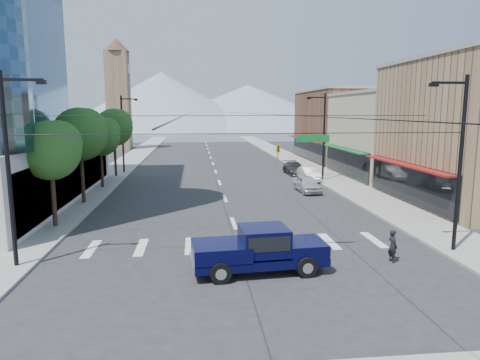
# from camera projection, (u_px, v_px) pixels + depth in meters

# --- Properties ---
(ground) EXTENTS (160.00, 160.00, 0.00)m
(ground) POSITION_uv_depth(u_px,v_px,m) (244.00, 253.00, 22.03)
(ground) COLOR #28282B
(ground) RESTS_ON ground
(sidewalk_left) EXTENTS (4.00, 120.00, 0.15)m
(sidewalk_left) POSITION_uv_depth(u_px,v_px,m) (127.00, 163.00, 60.05)
(sidewalk_left) COLOR gray
(sidewalk_left) RESTS_ON ground
(sidewalk_right) EXTENTS (4.00, 120.00, 0.15)m
(sidewalk_right) POSITION_uv_depth(u_px,v_px,m) (294.00, 160.00, 62.53)
(sidewalk_right) COLOR gray
(sidewalk_right) RESTS_ON ground
(shop_mid) EXTENTS (12.00, 14.00, 9.00)m
(shop_mid) POSITION_uv_depth(u_px,v_px,m) (400.00, 136.00, 46.94)
(shop_mid) COLOR tan
(shop_mid) RESTS_ON ground
(shop_far) EXTENTS (12.00, 18.00, 10.00)m
(shop_far) POSITION_uv_depth(u_px,v_px,m) (349.00, 126.00, 62.57)
(shop_far) COLOR brown
(shop_far) RESTS_ON ground
(clock_tower) EXTENTS (4.80, 4.80, 20.40)m
(clock_tower) POSITION_uv_depth(u_px,v_px,m) (118.00, 92.00, 79.49)
(clock_tower) COLOR #8C6B4C
(clock_tower) RESTS_ON ground
(mountain_left) EXTENTS (80.00, 80.00, 22.00)m
(mountain_left) POSITION_uv_depth(u_px,v_px,m) (162.00, 101.00, 165.97)
(mountain_left) COLOR gray
(mountain_left) RESTS_ON ground
(mountain_right) EXTENTS (90.00, 90.00, 18.00)m
(mountain_right) POSITION_uv_depth(u_px,v_px,m) (248.00, 107.00, 179.73)
(mountain_right) COLOR gray
(mountain_right) RESTS_ON ground
(tree_near) EXTENTS (3.65, 3.64, 6.71)m
(tree_near) POSITION_uv_depth(u_px,v_px,m) (53.00, 148.00, 26.08)
(tree_near) COLOR black
(tree_near) RESTS_ON ground
(tree_midnear) EXTENTS (4.09, 4.09, 7.52)m
(tree_midnear) POSITION_uv_depth(u_px,v_px,m) (82.00, 133.00, 32.85)
(tree_midnear) COLOR black
(tree_midnear) RESTS_ON ground
(tree_midfar) EXTENTS (3.65, 3.64, 6.71)m
(tree_midfar) POSITION_uv_depth(u_px,v_px,m) (102.00, 135.00, 39.82)
(tree_midfar) COLOR black
(tree_midfar) RESTS_ON ground
(tree_far) EXTENTS (4.09, 4.09, 7.52)m
(tree_far) POSITION_uv_depth(u_px,v_px,m) (115.00, 126.00, 46.60)
(tree_far) COLOR black
(tree_far) RESTS_ON ground
(signal_rig) EXTENTS (21.80, 0.20, 9.00)m
(signal_rig) POSITION_uv_depth(u_px,v_px,m) (251.00, 166.00, 20.33)
(signal_rig) COLOR black
(signal_rig) RESTS_ON ground
(lamp_pole_nw) EXTENTS (2.00, 0.25, 9.00)m
(lamp_pole_nw) POSITION_uv_depth(u_px,v_px,m) (124.00, 131.00, 49.59)
(lamp_pole_nw) COLOR black
(lamp_pole_nw) RESTS_ON ground
(lamp_pole_ne) EXTENTS (2.00, 0.25, 9.00)m
(lamp_pole_ne) POSITION_uv_depth(u_px,v_px,m) (323.00, 134.00, 43.94)
(lamp_pole_ne) COLOR black
(lamp_pole_ne) RESTS_ON ground
(pickup_truck) EXTENTS (6.29, 2.78, 2.08)m
(pickup_truck) POSITION_uv_depth(u_px,v_px,m) (259.00, 249.00, 19.35)
(pickup_truck) COLOR #060731
(pickup_truck) RESTS_ON ground
(pedestrian) EXTENTS (0.46, 0.63, 1.61)m
(pedestrian) POSITION_uv_depth(u_px,v_px,m) (393.00, 246.00, 20.67)
(pedestrian) COLOR black
(pedestrian) RESTS_ON ground
(parked_car_near) EXTENTS (1.94, 4.44, 1.49)m
(parked_car_near) POSITION_uv_depth(u_px,v_px,m) (307.00, 184.00, 38.57)
(parked_car_near) COLOR silver
(parked_car_near) RESTS_ON ground
(parked_car_mid) EXTENTS (1.57, 4.46, 1.47)m
(parked_car_mid) POSITION_uv_depth(u_px,v_px,m) (309.00, 174.00, 44.69)
(parked_car_mid) COLOR white
(parked_car_mid) RESTS_ON ground
(parked_car_far) EXTENTS (2.14, 4.85, 1.39)m
(parked_car_far) POSITION_uv_depth(u_px,v_px,m) (294.00, 168.00, 49.50)
(parked_car_far) COLOR #282729
(parked_car_far) RESTS_ON ground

